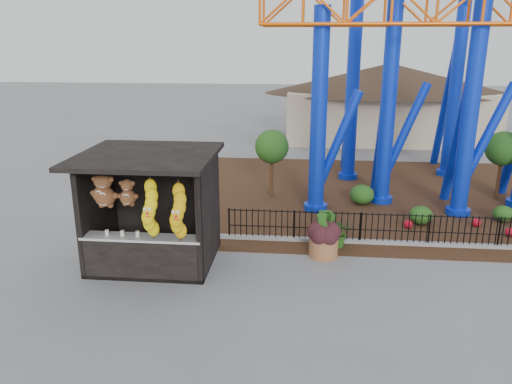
# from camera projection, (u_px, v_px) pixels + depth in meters

# --- Properties ---
(ground) EXTENTS (120.00, 120.00, 0.00)m
(ground) POSITION_uv_depth(u_px,v_px,m) (259.00, 286.00, 12.53)
(ground) COLOR slate
(ground) RESTS_ON ground
(mulch_bed) EXTENTS (18.00, 12.00, 0.02)m
(mulch_bed) POSITION_uv_depth(u_px,v_px,m) (378.00, 195.00, 19.77)
(mulch_bed) COLOR #331E11
(mulch_bed) RESTS_ON ground
(curb) EXTENTS (18.00, 0.18, 0.12)m
(curb) POSITION_uv_depth(u_px,v_px,m) (400.00, 243.00, 14.99)
(curb) COLOR gray
(curb) RESTS_ON ground
(prize_booth) EXTENTS (3.50, 3.40, 3.12)m
(prize_booth) POSITION_uv_depth(u_px,v_px,m) (150.00, 212.00, 13.21)
(prize_booth) COLOR black
(prize_booth) RESTS_ON ground
(picket_fence) EXTENTS (12.20, 0.06, 1.00)m
(picket_fence) POSITION_uv_depth(u_px,v_px,m) (433.00, 231.00, 14.78)
(picket_fence) COLOR black
(picket_fence) RESTS_ON ground
(roller_coaster) EXTENTS (11.00, 6.37, 10.82)m
(roller_coaster) POSITION_uv_depth(u_px,v_px,m) (421.00, 25.00, 18.00)
(roller_coaster) COLOR #0C2ED3
(roller_coaster) RESTS_ON ground
(terracotta_planter) EXTENTS (1.04, 1.04, 0.61)m
(terracotta_planter) POSITION_uv_depth(u_px,v_px,m) (323.00, 246.00, 14.15)
(terracotta_planter) COLOR #9A5E38
(terracotta_planter) RESTS_ON ground
(planter_foliage) EXTENTS (0.70, 0.70, 0.64)m
(planter_foliage) POSITION_uv_depth(u_px,v_px,m) (324.00, 226.00, 13.96)
(planter_foliage) COLOR black
(planter_foliage) RESTS_ON terracotta_planter
(potted_plant) EXTENTS (0.88, 0.79, 0.88)m
(potted_plant) POSITION_uv_depth(u_px,v_px,m) (339.00, 233.00, 14.77)
(potted_plant) COLOR #175117
(potted_plant) RESTS_ON ground
(landscaping) EXTENTS (7.47, 3.74, 0.72)m
(landscaping) POSITION_uv_depth(u_px,v_px,m) (412.00, 208.00, 17.39)
(landscaping) COLOR #214C16
(landscaping) RESTS_ON mulch_bed
(pavilion) EXTENTS (15.00, 15.00, 4.80)m
(pavilion) POSITION_uv_depth(u_px,v_px,m) (388.00, 89.00, 30.11)
(pavilion) COLOR #BFAD8C
(pavilion) RESTS_ON ground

